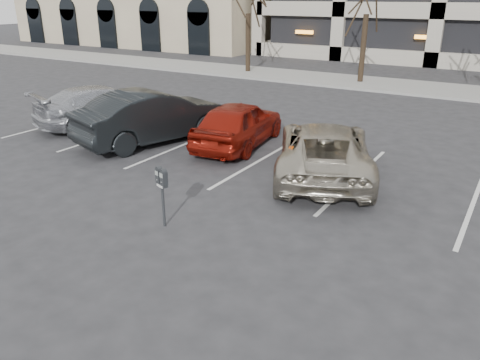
% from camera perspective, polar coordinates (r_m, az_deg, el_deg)
% --- Properties ---
extents(ground, '(140.00, 140.00, 0.00)m').
position_cam_1_polar(ground, '(10.96, 2.99, -2.20)').
color(ground, '#28282B').
rests_on(ground, ground).
extents(sidewalk, '(80.00, 4.00, 0.12)m').
position_cam_1_polar(sidewalk, '(25.64, 20.86, 10.45)').
color(sidewalk, gray).
rests_on(sidewalk, ground).
extents(stall_lines, '(16.90, 5.20, 0.00)m').
position_cam_1_polar(stall_lines, '(13.46, 2.51, 2.45)').
color(stall_lines, silver).
rests_on(stall_lines, ground).
extents(parking_meter, '(0.34, 0.21, 1.25)m').
position_cam_1_polar(parking_meter, '(9.39, -9.51, -0.33)').
color(parking_meter, black).
rests_on(parking_meter, ground).
extents(suv_silver, '(4.08, 5.50, 1.40)m').
position_cam_1_polar(suv_silver, '(12.34, 10.22, 3.69)').
color(suv_silver, '#BAB29E').
rests_on(suv_silver, ground).
extents(car_red, '(2.27, 4.40, 1.43)m').
position_cam_1_polar(car_red, '(14.59, -0.16, 6.91)').
color(car_red, maroon).
rests_on(car_red, ground).
extents(car_dark, '(3.14, 5.33, 1.66)m').
position_cam_1_polar(car_dark, '(15.28, -10.45, 7.67)').
color(car_dark, black).
rests_on(car_dark, ground).
extents(car_silver, '(3.43, 5.25, 1.42)m').
position_cam_1_polar(car_silver, '(17.80, -16.24, 8.73)').
color(car_silver, '#B0B2B8').
rests_on(car_silver, ground).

